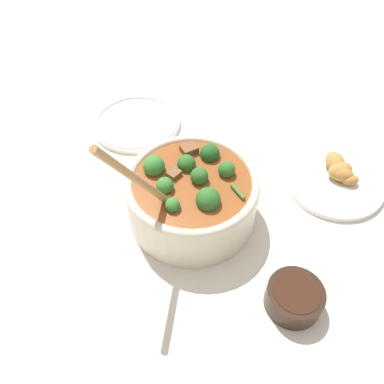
% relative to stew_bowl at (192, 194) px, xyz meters
% --- Properties ---
extents(ground_plane, '(4.00, 4.00, 0.00)m').
position_rel_stew_bowl_xyz_m(ground_plane, '(0.00, -0.00, -0.06)').
color(ground_plane, silver).
extents(stew_bowl, '(0.28, 0.24, 0.29)m').
position_rel_stew_bowl_xyz_m(stew_bowl, '(0.00, 0.00, 0.00)').
color(stew_bowl, beige).
rests_on(stew_bowl, ground_plane).
extents(condiment_bowl, '(0.09, 0.09, 0.04)m').
position_rel_stew_bowl_xyz_m(condiment_bowl, '(-0.11, -0.22, -0.04)').
color(condiment_bowl, black).
rests_on(condiment_bowl, ground_plane).
extents(empty_plate, '(0.21, 0.21, 0.02)m').
position_rel_stew_bowl_xyz_m(empty_plate, '(0.21, 0.22, -0.05)').
color(empty_plate, white).
rests_on(empty_plate, ground_plane).
extents(food_plate, '(0.20, 0.20, 0.05)m').
position_rel_stew_bowl_xyz_m(food_plate, '(0.19, -0.25, -0.05)').
color(food_plate, white).
rests_on(food_plate, ground_plane).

